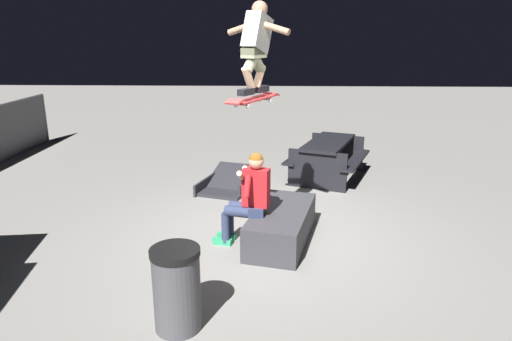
{
  "coord_description": "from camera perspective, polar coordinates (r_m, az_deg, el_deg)",
  "views": [
    {
      "loc": [
        -5.82,
        -0.05,
        2.73
      ],
      "look_at": [
        -0.21,
        0.15,
        1.06
      ],
      "focal_mm": 31.85,
      "sensor_mm": 36.0,
      "label": 1
    }
  ],
  "objects": [
    {
      "name": "skateboard",
      "position": [
        5.85,
        -0.27,
        8.93
      ],
      "size": [
        0.99,
        0.68,
        0.13
      ],
      "color": "#B72D2D"
    },
    {
      "name": "picnic_table_back",
      "position": [
        9.06,
        9.04,
        2.14
      ],
      "size": [
        2.07,
        1.87,
        0.75
      ],
      "color": "black",
      "rests_on": "ground"
    },
    {
      "name": "skater_airborne",
      "position": [
        5.85,
        0.02,
        15.69
      ],
      "size": [
        0.63,
        0.81,
        1.12
      ],
      "color": "black"
    },
    {
      "name": "person_sitting_on_ledge",
      "position": [
        5.99,
        -0.96,
        -3.09
      ],
      "size": [
        0.59,
        0.79,
        1.29
      ],
      "color": "#2D3856",
      "rests_on": "ground"
    },
    {
      "name": "ledge_box_main",
      "position": [
        6.28,
        3.22,
        -6.89
      ],
      "size": [
        1.7,
        1.05,
        0.46
      ],
      "primitive_type": "cube",
      "rotation": [
        0.0,
        0.0,
        -0.23
      ],
      "color": "#38383D",
      "rests_on": "ground"
    },
    {
      "name": "trash_bin",
      "position": [
        4.51,
        -9.92,
        -14.42
      ],
      "size": [
        0.47,
        0.47,
        0.84
      ],
      "color": "#47474C",
      "rests_on": "ground"
    },
    {
      "name": "ground_plane",
      "position": [
        6.43,
        1.39,
        -8.53
      ],
      "size": [
        40.0,
        40.0,
        0.0
      ],
      "primitive_type": "plane",
      "color": "gray"
    },
    {
      "name": "kicker_ramp",
      "position": [
        8.44,
        -3.45,
        -1.8
      ],
      "size": [
        1.41,
        1.15,
        0.44
      ],
      "color": "#28282D",
      "rests_on": "ground"
    }
  ]
}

